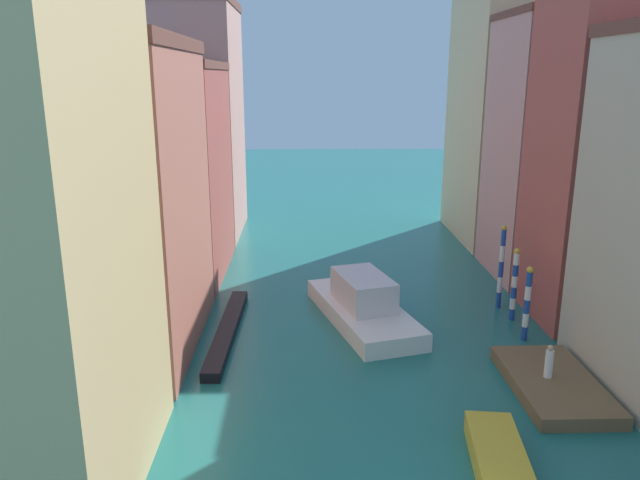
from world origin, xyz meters
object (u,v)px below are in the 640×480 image
mooring_pole_1 (514,283)px  waterfront_dock (553,384)px  vaporetto_white (363,305)px  mooring_pole_2 (501,266)px  mooring_pole_0 (527,303)px  motorboat_0 (504,476)px  gondola_black (227,330)px  person_on_dock (549,362)px

mooring_pole_1 → waterfront_dock: bearing=-96.0°
vaporetto_white → mooring_pole_1: bearing=-0.5°
mooring_pole_1 → mooring_pole_2: (-0.19, 1.90, 0.43)m
mooring_pole_0 → mooring_pole_2: (0.08, 4.67, 0.53)m
mooring_pole_0 → mooring_pole_1: 2.79m
mooring_pole_1 → motorboat_0: 15.63m
gondola_black → person_on_dock: bearing=-22.9°
vaporetto_white → person_on_dock: bearing=-47.3°
mooring_pole_2 → gondola_black: (-15.95, -3.61, -2.36)m
waterfront_dock → person_on_dock: (-0.25, 0.09, 1.02)m
person_on_dock → vaporetto_white: 11.05m
waterfront_dock → gondola_black: (-15.28, 6.43, -0.04)m
person_on_dock → mooring_pole_0: (0.84, 5.27, 0.77)m
person_on_dock → motorboat_0: (-4.08, -6.59, -0.89)m
mooring_pole_2 → gondola_black: 16.52m
waterfront_dock → mooring_pole_1: bearing=84.0°
waterfront_dock → person_on_dock: bearing=159.8°
mooring_pole_1 → gondola_black: bearing=-174.0°
mooring_pole_1 → gondola_black: 16.34m
mooring_pole_1 → motorboat_0: mooring_pole_1 is taller
person_on_dock → mooring_pole_0: 5.40m
person_on_dock → mooring_pole_1: size_ratio=0.36×
motorboat_0 → mooring_pole_2: bearing=73.2°
person_on_dock → motorboat_0: bearing=-121.8°
gondola_black → waterfront_dock: bearing=-22.8°
mooring_pole_2 → motorboat_0: 17.41m
motorboat_0 → person_on_dock: bearing=58.2°
mooring_pole_1 → motorboat_0: bearing=-109.5°
mooring_pole_2 → mooring_pole_0: bearing=-91.0°
person_on_dock → gondola_black: (-15.03, 6.34, -1.06)m
vaporetto_white → motorboat_0: 15.10m
waterfront_dock → vaporetto_white: 11.31m
mooring_pole_0 → waterfront_dock: bearing=-96.3°
gondola_black → mooring_pole_1: bearing=6.0°
waterfront_dock → mooring_pole_2: 10.33m
mooring_pole_0 → vaporetto_white: size_ratio=0.39×
motorboat_0 → vaporetto_white: bearing=103.1°
vaporetto_white → gondola_black: bearing=-166.8°
person_on_dock → waterfront_dock: bearing=-20.2°
waterfront_dock → mooring_pole_2: bearing=86.2°
waterfront_dock → mooring_pole_1: size_ratio=1.57×
mooring_pole_0 → motorboat_0: size_ratio=0.59×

